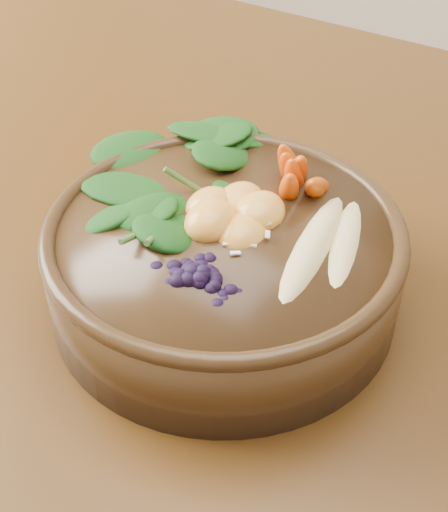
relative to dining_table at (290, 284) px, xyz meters
The scene contains 8 objects.
dining_table is the anchor object (origin of this frame).
stoneware_bowl 0.19m from the dining_table, 87.06° to the right, with size 0.29×0.29×0.08m, color #3D2916.
kale_heap 0.22m from the dining_table, 118.58° to the right, with size 0.19×0.17×0.04m, color #174A13, non-canonical shape.
carrot_cluster 0.22m from the dining_table, 56.27° to the right, with size 0.06×0.06×0.08m, color #D34E0C, non-canonical shape.
banana_halves 0.23m from the dining_table, 52.98° to the right, with size 0.08×0.17×0.03m.
mandarin_cluster 0.22m from the dining_table, 88.12° to the right, with size 0.08×0.09×0.03m, color gold, non-canonical shape.
blueberry_pile 0.27m from the dining_table, 82.19° to the right, with size 0.13×0.10×0.04m, color black, non-canonical shape.
coconut_flakes 0.24m from the dining_table, 84.70° to the right, with size 0.09×0.07×0.01m, color white, non-canonical shape.
Camera 1 is at (0.25, -0.51, 1.17)m, focal length 50.00 mm.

